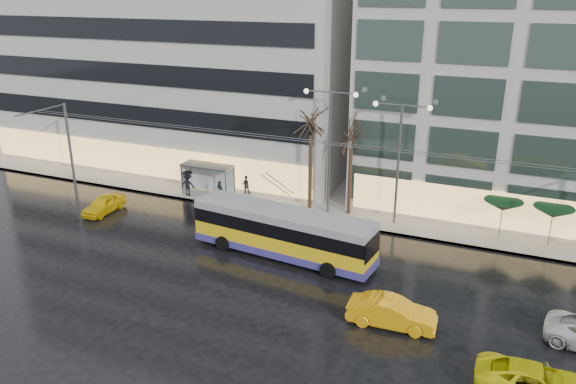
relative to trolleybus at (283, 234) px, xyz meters
The scene contains 19 objects.
ground 3.93m from the trolleybus, 118.18° to the right, with size 140.00×140.00×0.00m, color black.
sidewalk 10.89m from the trolleybus, 88.50° to the left, with size 80.00×10.00×0.15m, color gray.
kerb 6.02m from the trolleybus, 87.24° to the left, with size 80.00×0.10×0.15m, color slate.
building_left 25.63m from the trolleybus, 138.29° to the left, with size 34.00×14.00×22.00m, color #B0ADA8.
trolleybus is the anchor object (origin of this frame).
catenary 5.53m from the trolleybus, 98.63° to the left, with size 42.24×5.12×7.00m.
bus_shelter 12.58m from the trolleybus, 143.48° to the left, with size 4.20×1.60×2.51m.
street_lamp_near 8.84m from the trolleybus, 87.87° to the left, with size 3.96×0.36×9.03m.
street_lamp_far 10.17m from the trolleybus, 55.18° to the left, with size 3.96×0.36×8.53m.
tree_a 9.68m from the trolleybus, 98.88° to the left, with size 3.20×3.20×8.40m.
tree_b 9.55m from the trolleybus, 77.43° to the left, with size 3.20×3.20×7.70m.
parasol_a 14.58m from the trolleybus, 32.40° to the left, with size 2.50×2.50×2.65m.
parasol_b 17.18m from the trolleybus, 27.02° to the left, with size 2.50×2.50×2.65m.
taxi_a 15.23m from the trolleybus, behind, with size 1.52×3.79×1.29m, color yellow.
taxi_b 9.49m from the trolleybus, 31.44° to the right, with size 1.53×4.39×1.45m, color #FFAA0D.
taxi_c 16.59m from the trolleybus, 27.53° to the right, with size 2.21×4.79×1.33m, color #D8D40B.
pedestrian_a 10.29m from the trolleybus, 141.97° to the left, with size 1.09×1.11×2.19m.
pedestrian_b 11.25m from the trolleybus, 128.95° to the left, with size 0.90×0.78×1.57m.
pedestrian_c 12.88m from the trolleybus, 149.69° to the left, with size 1.26×0.90×2.11m.
Camera 1 is at (14.53, -25.80, 15.92)m, focal length 35.00 mm.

